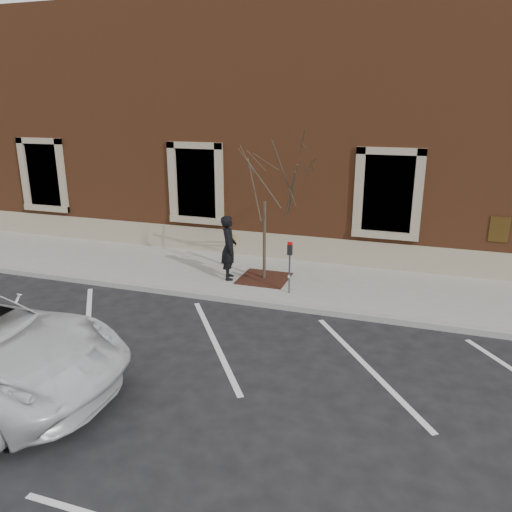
% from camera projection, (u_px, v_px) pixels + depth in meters
% --- Properties ---
extents(ground, '(120.00, 120.00, 0.00)m').
position_uv_depth(ground, '(249.00, 304.00, 12.66)').
color(ground, '#28282B').
rests_on(ground, ground).
extents(sidewalk_near, '(40.00, 3.50, 0.15)m').
position_uv_depth(sidewalk_near, '(269.00, 279.00, 14.22)').
color(sidewalk_near, '#B4B2A9').
rests_on(sidewalk_near, ground).
extents(curb_near, '(40.00, 0.12, 0.15)m').
position_uv_depth(curb_near, '(248.00, 302.00, 12.59)').
color(curb_near, '#9E9E99').
rests_on(curb_near, ground).
extents(parking_stripes, '(28.00, 4.40, 0.01)m').
position_uv_depth(parking_stripes, '(214.00, 342.00, 10.67)').
color(parking_stripes, silver).
rests_on(parking_stripes, ground).
extents(building_civic, '(40.00, 8.62, 8.00)m').
position_uv_depth(building_civic, '(317.00, 127.00, 18.48)').
color(building_civic, brown).
rests_on(building_civic, ground).
extents(man, '(0.63, 0.77, 1.80)m').
position_uv_depth(man, '(229.00, 248.00, 13.79)').
color(man, black).
rests_on(man, sidewalk_near).
extents(parking_meter, '(0.12, 0.10, 1.37)m').
position_uv_depth(parking_meter, '(290.00, 258.00, 12.70)').
color(parking_meter, '#595B60').
rests_on(parking_meter, sidewalk_near).
extents(tree_grate, '(1.33, 1.33, 0.03)m').
position_uv_depth(tree_grate, '(264.00, 278.00, 14.00)').
color(tree_grate, '#401B14').
rests_on(tree_grate, sidewalk_near).
extents(sapling, '(2.41, 2.41, 4.01)m').
position_uv_depth(sapling, '(265.00, 179.00, 13.17)').
color(sapling, '#45372A').
rests_on(sapling, sidewalk_near).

